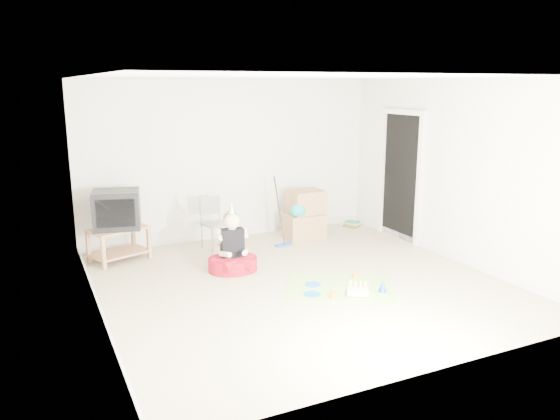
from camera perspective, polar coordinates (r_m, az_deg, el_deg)
name	(u,v)px	position (r m, az deg, el deg)	size (l,w,h in m)	color
ground	(300,283)	(7.15, 2.11, -7.62)	(5.00, 5.00, 0.00)	tan
doorway_recess	(401,178)	(9.18, 12.56, 3.32)	(0.02, 0.90, 2.05)	black
tv_stand	(119,241)	(8.28, -16.49, -3.17)	(0.91, 0.74, 0.49)	#A16D49
crt_tv	(117,209)	(8.16, -16.70, 0.07)	(0.64, 0.53, 0.55)	black
folding_chair	(216,224)	(8.56, -6.73, -1.43)	(0.44, 0.43, 0.82)	gray
cardboard_boxes	(304,216)	(9.09, 2.54, -0.58)	(0.65, 0.50, 0.80)	#A3774E
floor_mop	(283,230)	(8.66, 0.33, -2.10)	(0.27, 0.36, 1.08)	blue
book_pile	(352,224)	(9.95, 7.52, -1.46)	(0.28, 0.31, 0.11)	#277741
seated_woman	(233,256)	(7.56, -4.98, -4.79)	(0.75, 0.75, 0.98)	#A20F1F
party_mat	(340,287)	(7.03, 6.28, -8.04)	(1.34, 0.97, 0.01)	#F9347A
birthday_cake	(358,292)	(6.81, 8.13, -8.50)	(0.33, 0.31, 0.13)	white
blue_plate_near	(313,285)	(7.07, 3.44, -7.80)	(0.20, 0.20, 0.01)	blue
blue_plate_far	(312,294)	(6.77, 3.39, -8.76)	(0.21, 0.21, 0.01)	blue
orange_cup_near	(356,275)	(7.37, 7.92, -6.73)	(0.07, 0.07, 0.08)	orange
orange_cup_far	(333,295)	(6.67, 5.58, -8.81)	(0.07, 0.07, 0.08)	orange
blue_party_hat	(383,286)	(6.93, 10.69, -7.79)	(0.11, 0.11, 0.16)	blue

